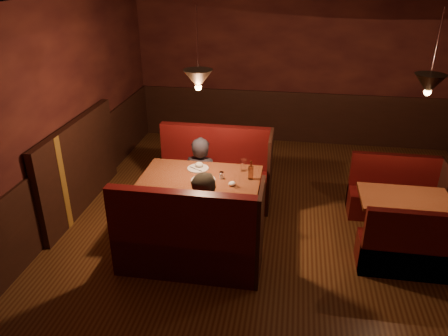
% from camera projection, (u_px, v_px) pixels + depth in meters
% --- Properties ---
extents(room, '(6.02, 7.02, 2.92)m').
position_uv_depth(room, '(265.00, 163.00, 5.30)').
color(room, '#512812').
rests_on(room, ground).
extents(main_table, '(1.51, 0.91, 1.05)m').
position_uv_depth(main_table, '(202.00, 190.00, 5.59)').
color(main_table, '#63270F').
rests_on(main_table, ground).
extents(main_bench_far, '(1.66, 0.59, 1.13)m').
position_uv_depth(main_bench_far, '(215.00, 178.00, 6.46)').
color(main_bench_far, '#520E10').
rests_on(main_bench_far, ground).
extents(main_bench_near, '(1.66, 0.59, 1.13)m').
position_uv_depth(main_bench_near, '(189.00, 245.00, 4.94)').
color(main_bench_near, '#520E10').
rests_on(main_bench_near, ground).
extents(second_table, '(1.10, 0.70, 0.62)m').
position_uv_depth(second_table, '(404.00, 209.00, 5.47)').
color(second_table, '#63270F').
rests_on(second_table, ground).
extents(second_bench_far, '(1.22, 0.46, 0.87)m').
position_uv_depth(second_bench_far, '(393.00, 197.00, 6.13)').
color(second_bench_far, '#520E10').
rests_on(second_bench_far, ground).
extents(second_bench_near, '(1.22, 0.46, 0.87)m').
position_uv_depth(second_bench_near, '(415.00, 252.00, 4.95)').
color(second_bench_near, '#520E10').
rests_on(second_bench_near, ground).
extents(diner_a, '(0.56, 0.39, 1.46)m').
position_uv_depth(diner_a, '(200.00, 163.00, 6.07)').
color(diner_a, '#23222A').
rests_on(diner_a, ground).
extents(diner_b, '(0.76, 0.61, 1.46)m').
position_uv_depth(diner_b, '(207.00, 205.00, 5.03)').
color(diner_b, '#3A352A').
rests_on(diner_b, ground).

